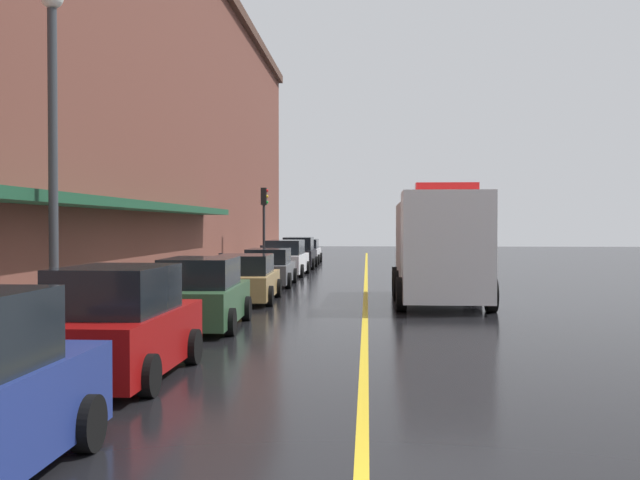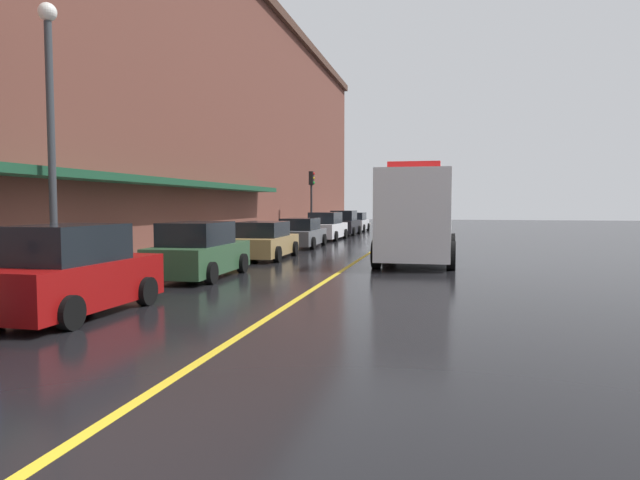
{
  "view_description": "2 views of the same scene",
  "coord_description": "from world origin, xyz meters",
  "px_view_note": "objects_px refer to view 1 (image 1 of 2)",
  "views": [
    {
      "loc": [
        0.06,
        -6.16,
        2.53
      ],
      "look_at": [
        -2.22,
        29.46,
        1.8
      ],
      "focal_mm": 41.6,
      "sensor_mm": 36.0,
      "label": 1
    },
    {
      "loc": [
        3.43,
        -4.27,
        2.27
      ],
      "look_at": [
        -1.26,
        16.64,
        0.9
      ],
      "focal_mm": 31.41,
      "sensor_mm": 36.0,
      "label": 2
    }
  ],
  "objects_px": {
    "parked_car_5": "(286,259)",
    "parking_meter_3": "(37,314)",
    "box_truck": "(438,248)",
    "parking_meter_4": "(262,253)",
    "parked_car_3": "(245,279)",
    "parked_car_7": "(305,252)",
    "parked_car_4": "(269,268)",
    "parked_car_1": "(120,327)",
    "traffic_light_near": "(264,213)",
    "parking_meter_0": "(189,273)",
    "parked_car_6": "(299,254)",
    "parking_meter_2": "(221,264)",
    "parked_car_2": "(202,295)",
    "street_lamp_left": "(53,127)"
  },
  "relations": [
    {
      "from": "parked_car_5",
      "to": "parking_meter_3",
      "type": "bearing_deg",
      "value": 178.03
    },
    {
      "from": "box_truck",
      "to": "parking_meter_4",
      "type": "height_order",
      "value": "box_truck"
    },
    {
      "from": "parking_meter_4",
      "to": "parked_car_3",
      "type": "bearing_deg",
      "value": -84.13
    },
    {
      "from": "box_truck",
      "to": "parked_car_7",
      "type": "bearing_deg",
      "value": -164.55
    },
    {
      "from": "parked_car_4",
      "to": "parking_meter_3",
      "type": "distance_m",
      "value": 18.73
    },
    {
      "from": "parked_car_1",
      "to": "traffic_light_near",
      "type": "relative_size",
      "value": 0.97
    },
    {
      "from": "parking_meter_0",
      "to": "parking_meter_3",
      "type": "distance_m",
      "value": 10.4
    },
    {
      "from": "parking_meter_3",
      "to": "parked_car_3",
      "type": "bearing_deg",
      "value": 83.55
    },
    {
      "from": "parking_meter_4",
      "to": "parked_car_6",
      "type": "bearing_deg",
      "value": 74.58
    },
    {
      "from": "parked_car_7",
      "to": "parking_meter_2",
      "type": "xyz_separation_m",
      "value": [
        -1.34,
        -21.46,
        0.31
      ]
    },
    {
      "from": "parked_car_2",
      "to": "traffic_light_near",
      "type": "xyz_separation_m",
      "value": [
        -1.3,
        20.24,
        2.35
      ]
    },
    {
      "from": "parked_car_6",
      "to": "street_lamp_left",
      "type": "xyz_separation_m",
      "value": [
        -2.03,
        -29.0,
        3.56
      ]
    },
    {
      "from": "box_truck",
      "to": "traffic_light_near",
      "type": "relative_size",
      "value": 1.77
    },
    {
      "from": "parking_meter_2",
      "to": "parking_meter_3",
      "type": "xyz_separation_m",
      "value": [
        0.0,
        -15.29,
        0.0
      ]
    },
    {
      "from": "box_truck",
      "to": "street_lamp_left",
      "type": "relative_size",
      "value": 1.1
    },
    {
      "from": "parked_car_4",
      "to": "parking_meter_0",
      "type": "xyz_separation_m",
      "value": [
        -1.34,
        -8.28,
        0.33
      ]
    },
    {
      "from": "parked_car_7",
      "to": "parking_meter_3",
      "type": "xyz_separation_m",
      "value": [
        -1.34,
        -36.75,
        0.31
      ]
    },
    {
      "from": "parked_car_2",
      "to": "parked_car_7",
      "type": "relative_size",
      "value": 0.96
    },
    {
      "from": "parked_car_3",
      "to": "parked_car_5",
      "type": "distance_m",
      "value": 12.66
    },
    {
      "from": "parked_car_2",
      "to": "parked_car_7",
      "type": "distance_m",
      "value": 30.63
    },
    {
      "from": "parked_car_1",
      "to": "parked_car_3",
      "type": "height_order",
      "value": "parked_car_1"
    },
    {
      "from": "traffic_light_near",
      "to": "parked_car_2",
      "type": "bearing_deg",
      "value": -86.34
    },
    {
      "from": "parked_car_1",
      "to": "parked_car_6",
      "type": "xyz_separation_m",
      "value": [
        0.07,
        30.98,
        -0.02
      ]
    },
    {
      "from": "parked_car_6",
      "to": "traffic_light_near",
      "type": "height_order",
      "value": "traffic_light_near"
    },
    {
      "from": "parked_car_6",
      "to": "street_lamp_left",
      "type": "relative_size",
      "value": 0.64
    },
    {
      "from": "parked_car_6",
      "to": "traffic_light_near",
      "type": "bearing_deg",
      "value": 163.63
    },
    {
      "from": "parked_car_1",
      "to": "parked_car_2",
      "type": "relative_size",
      "value": 0.94
    },
    {
      "from": "parked_car_2",
      "to": "parking_meter_0",
      "type": "height_order",
      "value": "parked_car_2"
    },
    {
      "from": "parked_car_5",
      "to": "parking_meter_3",
      "type": "relative_size",
      "value": 3.67
    },
    {
      "from": "parked_car_6",
      "to": "traffic_light_near",
      "type": "distance_m",
      "value": 5.42
    },
    {
      "from": "parked_car_3",
      "to": "parking_meter_0",
      "type": "relative_size",
      "value": 3.49
    },
    {
      "from": "parked_car_3",
      "to": "street_lamp_left",
      "type": "relative_size",
      "value": 0.67
    },
    {
      "from": "parking_meter_2",
      "to": "traffic_light_near",
      "type": "relative_size",
      "value": 0.31
    },
    {
      "from": "parking_meter_0",
      "to": "box_truck",
      "type": "bearing_deg",
      "value": 15.55
    },
    {
      "from": "parking_meter_4",
      "to": "parked_car_2",
      "type": "bearing_deg",
      "value": -86.07
    },
    {
      "from": "parking_meter_4",
      "to": "traffic_light_near",
      "type": "height_order",
      "value": "traffic_light_near"
    },
    {
      "from": "parked_car_1",
      "to": "parked_car_6",
      "type": "bearing_deg",
      "value": 0.68
    },
    {
      "from": "parking_meter_0",
      "to": "parking_meter_3",
      "type": "xyz_separation_m",
      "value": [
        0.0,
        -10.4,
        0.0
      ]
    },
    {
      "from": "parked_car_4",
      "to": "box_truck",
      "type": "relative_size",
      "value": 0.6
    },
    {
      "from": "parked_car_4",
      "to": "parked_car_5",
      "type": "height_order",
      "value": "parked_car_5"
    },
    {
      "from": "parked_car_6",
      "to": "street_lamp_left",
      "type": "bearing_deg",
      "value": 175.85
    },
    {
      "from": "parked_car_7",
      "to": "street_lamp_left",
      "type": "relative_size",
      "value": 0.67
    },
    {
      "from": "parked_car_7",
      "to": "parked_car_6",
      "type": "bearing_deg",
      "value": -179.48
    },
    {
      "from": "parked_car_5",
      "to": "parked_car_6",
      "type": "relative_size",
      "value": 1.1
    },
    {
      "from": "parked_car_3",
      "to": "parking_meter_3",
      "type": "bearing_deg",
      "value": 171.92
    },
    {
      "from": "parked_car_6",
      "to": "box_truck",
      "type": "xyz_separation_m",
      "value": [
        6.29,
        -18.52,
        0.94
      ]
    },
    {
      "from": "parked_car_4",
      "to": "parked_car_6",
      "type": "distance_m",
      "value": 12.39
    },
    {
      "from": "parked_car_5",
      "to": "parking_meter_4",
      "type": "bearing_deg",
      "value": 57.84
    },
    {
      "from": "parking_meter_0",
      "to": "parking_meter_2",
      "type": "xyz_separation_m",
      "value": [
        0.0,
        4.89,
        0.0
      ]
    },
    {
      "from": "parked_car_3",
      "to": "parked_car_7",
      "type": "xyz_separation_m",
      "value": [
        -0.06,
        24.42,
        0.02
      ]
    }
  ]
}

